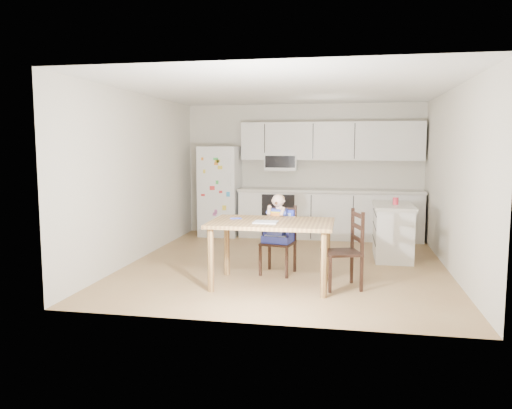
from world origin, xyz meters
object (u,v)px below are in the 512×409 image
Objects in this scene: chair_booster at (279,226)px; refrigerator at (220,191)px; kitchen_island at (393,231)px; chair_side at (349,244)px; red_cup at (396,201)px; dining_table at (271,230)px.

refrigerator is at bearing 129.97° from chair_booster.
kitchen_island is 1.89m from chair_side.
chair_booster reaches higher than red_cup.
chair_booster is at bearing -143.22° from red_cup.
chair_side reaches higher than red_cup.
kitchen_island is at bearing 142.54° from chair_side.
dining_table is 1.57× the size of chair_side.
kitchen_island is 2.46m from dining_table.
chair_side is at bearing -52.72° from refrigerator.
dining_table is 1.39× the size of chair_booster.
chair_booster is (0.01, 0.61, -0.04)m from dining_table.
refrigerator reaches higher than red_cup.
kitchen_island is at bearing 48.43° from chair_booster.
red_cup reaches higher than kitchen_island.
chair_side reaches higher than kitchen_island.
refrigerator is at bearing -159.99° from chair_side.
red_cup is (3.13, -1.47, 0.03)m from refrigerator.
chair_booster is at bearing -137.16° from chair_side.
kitchen_island is 2.02m from chair_booster.
refrigerator reaches higher than chair_side.
chair_booster is (-1.58, -1.24, 0.23)m from kitchen_island.
refrigerator reaches higher than dining_table.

